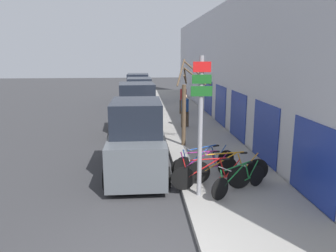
{
  "coord_description": "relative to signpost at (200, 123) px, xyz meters",
  "views": [
    {
      "loc": [
        -0.13,
        -5.2,
        3.87
      ],
      "look_at": [
        0.73,
        4.72,
        1.69
      ],
      "focal_mm": 35.0,
      "sensor_mm": 36.0,
      "label": 1
    }
  ],
  "objects": [
    {
      "name": "ground_plane",
      "position": [
        -1.41,
        8.25,
        -2.14
      ],
      "size": [
        80.0,
        80.0,
        0.0
      ],
      "primitive_type": "plane",
      "color": "#333335"
    },
    {
      "name": "sidewalk_curb",
      "position": [
        1.19,
        11.05,
        -2.07
      ],
      "size": [
        3.2,
        32.0,
        0.15
      ],
      "color": "gray",
      "rests_on": "ground"
    },
    {
      "name": "building_facade",
      "position": [
        2.93,
        10.97,
        1.07
      ],
      "size": [
        0.23,
        32.0,
        6.5
      ],
      "color": "#BCBCC1",
      "rests_on": "ground"
    },
    {
      "name": "signpost",
      "position": [
        0.0,
        0.0,
        0.0
      ],
      "size": [
        0.55,
        0.14,
        3.7
      ],
      "color": "#939399",
      "rests_on": "sidewalk_curb"
    },
    {
      "name": "bicycle_0",
      "position": [
        1.13,
        0.07,
        -1.63
      ],
      "size": [
        1.81,
        1.17,
        0.84
      ],
      "rotation": [
        0.0,
        0.0,
        2.14
      ],
      "color": "black",
      "rests_on": "sidewalk_curb"
    },
    {
      "name": "bicycle_1",
      "position": [
        0.4,
        0.36,
        -1.6
      ],
      "size": [
        2.27,
        0.44,
        0.93
      ],
      "rotation": [
        0.0,
        0.0,
        1.55
      ],
      "color": "black",
      "rests_on": "sidewalk_curb"
    },
    {
      "name": "bicycle_2",
      "position": [
        1.03,
        0.84,
        -1.59
      ],
      "size": [
        2.47,
        0.44,
        0.94
      ],
      "rotation": [
        0.0,
        0.0,
        1.61
      ],
      "color": "black",
      "rests_on": "sidewalk_curb"
    },
    {
      "name": "bicycle_3",
      "position": [
        0.4,
        1.33,
        -1.63
      ],
      "size": [
        2.08,
        0.44,
        0.84
      ],
      "rotation": [
        0.0,
        0.0,
        1.59
      ],
      "color": "black",
      "rests_on": "sidewalk_curb"
    },
    {
      "name": "bicycle_4",
      "position": [
        0.48,
        1.63,
        -1.61
      ],
      "size": [
        2.11,
        0.86,
        0.91
      ],
      "rotation": [
        0.0,
        0.0,
        1.94
      ],
      "color": "black",
      "rests_on": "sidewalk_curb"
    },
    {
      "name": "parked_car_0",
      "position": [
        -1.67,
        2.21,
        -1.05
      ],
      "size": [
        1.97,
        4.28,
        2.45
      ],
      "rotation": [
        0.0,
        0.0,
        -0.01
      ],
      "color": "#51565B",
      "rests_on": "ground"
    },
    {
      "name": "parked_car_1",
      "position": [
        -1.7,
        7.93,
        -1.02
      ],
      "size": [
        2.22,
        4.25,
        2.51
      ],
      "rotation": [
        0.0,
        0.0,
        0.05
      ],
      "color": "gray",
      "rests_on": "ground"
    },
    {
      "name": "parked_car_2",
      "position": [
        -1.57,
        13.55,
        -1.06
      ],
      "size": [
        1.98,
        4.46,
        2.37
      ],
      "rotation": [
        0.0,
        0.0,
        0.01
      ],
      "color": "#B2B7BC",
      "rests_on": "ground"
    },
    {
      "name": "parked_car_3",
      "position": [
        -1.68,
        18.73,
        -1.08
      ],
      "size": [
        2.15,
        4.53,
        2.35
      ],
      "rotation": [
        0.0,
        0.0,
        -0.02
      ],
      "color": "navy",
      "rests_on": "ground"
    },
    {
      "name": "pedestrian_near",
      "position": [
        0.79,
        8.55,
        -1.02
      ],
      "size": [
        0.43,
        0.38,
        1.69
      ],
      "rotation": [
        0.0,
        0.0,
        0.33
      ],
      "color": "#4C3D2D",
      "rests_on": "sidewalk_curb"
    },
    {
      "name": "pedestrian_far",
      "position": [
        1.2,
        12.34,
        -0.94
      ],
      "size": [
        0.48,
        0.41,
        1.82
      ],
      "rotation": [
        0.0,
        0.0,
        -0.14
      ],
      "color": "#4C3D2D",
      "rests_on": "sidewalk_curb"
    },
    {
      "name": "street_tree",
      "position": [
        0.31,
        5.04,
        -0.29
      ],
      "size": [
        1.52,
        1.77,
        3.54
      ],
      "color": "brown",
      "rests_on": "sidewalk_curb"
    }
  ]
}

